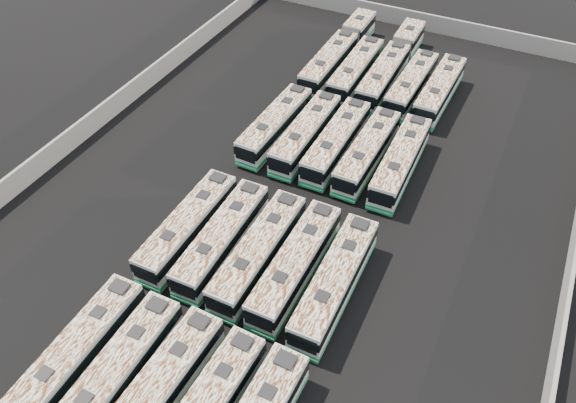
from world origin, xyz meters
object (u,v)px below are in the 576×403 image
(bus_midback_left, at_px, (306,134))
(bus_midback_far_right, at_px, (400,162))
(bus_front_left, at_px, (116,375))
(bus_midfront_center, at_px, (259,253))
(bus_midback_center, at_px, (336,142))
(bus_midfront_left, at_px, (222,239))
(bus_midback_far_left, at_px, (275,125))
(bus_back_right, at_px, (411,85))
(bus_back_far_left, at_px, (339,52))
(bus_midfront_right, at_px, (295,265))
(bus_back_center, at_px, (392,64))
(bus_midfront_far_left, at_px, (188,227))
(bus_front_center, at_px, (157,393))
(bus_front_far_left, at_px, (78,353))
(bus_midfront_far_right, at_px, (335,282))
(bus_back_far_right, at_px, (439,91))
(bus_midback_right, at_px, (367,152))
(bus_back_left, at_px, (355,71))

(bus_midback_left, xyz_separation_m, bus_midback_far_right, (9.33, 0.02, 0.01))
(bus_front_left, distance_m, bus_midfront_center, 13.24)
(bus_front_left, distance_m, bus_midback_center, 28.25)
(bus_midfront_left, height_order, bus_midback_far_left, bus_midfront_left)
(bus_back_right, bearing_deg, bus_midfront_left, -101.64)
(bus_midfront_left, xyz_separation_m, bus_back_far_left, (-3.16, 31.01, 0.02))
(bus_midfront_right, bearing_deg, bus_back_far_left, 106.71)
(bus_midback_far_left, bearing_deg, bus_back_right, 54.67)
(bus_back_center, xyz_separation_m, bus_back_right, (3.22, -3.15, -0.05))
(bus_midfront_far_left, height_order, bus_midfront_right, bus_midfront_right)
(bus_midback_center, bearing_deg, bus_back_far_left, 111.58)
(bus_front_center, bearing_deg, bus_front_far_left, -178.38)
(bus_back_center, bearing_deg, bus_midfront_far_right, -79.44)
(bus_midfront_right, distance_m, bus_midfront_far_right, 3.27)
(bus_midfront_far_left, xyz_separation_m, bus_midfront_far_right, (12.59, 0.05, 0.05))
(bus_midback_far_right, xyz_separation_m, bus_back_center, (-6.26, 16.00, 0.00))
(bus_back_center, bearing_deg, bus_midback_far_right, -69.59)
(bus_midfront_far_left, height_order, bus_midback_center, bus_midback_center)
(bus_midfront_far_left, bearing_deg, bus_midfront_right, 1.24)
(bus_front_far_left, distance_m, bus_midfront_right, 15.92)
(bus_front_left, height_order, bus_front_center, bus_front_center)
(bus_midfront_center, height_order, bus_midfront_far_right, bus_midfront_far_right)
(bus_back_far_right, bearing_deg, bus_back_right, -175.36)
(bus_back_right, bearing_deg, bus_midfront_far_left, -107.44)
(bus_midfront_right, relative_size, bus_back_center, 0.65)
(bus_midfront_left, distance_m, bus_back_far_left, 31.17)
(bus_midback_center, distance_m, bus_back_far_left, 17.02)
(bus_midback_right, relative_size, bus_back_left, 0.98)
(bus_front_far_left, bearing_deg, bus_back_far_left, 89.26)
(bus_midback_far_left, relative_size, bus_back_right, 1.01)
(bus_front_center, bearing_deg, bus_midfront_left, 105.25)
(bus_front_far_left, distance_m, bus_midback_right, 29.38)
(bus_back_right, xyz_separation_m, bus_back_far_right, (3.00, 0.18, 0.03))
(bus_midfront_far_right, distance_m, bus_midback_far_right, 15.14)
(bus_midfront_far_left, relative_size, bus_back_left, 0.99)
(bus_front_center, height_order, bus_midback_left, bus_front_center)
(bus_midfront_right, relative_size, bus_back_right, 1.04)
(bus_front_far_left, relative_size, bus_back_far_left, 0.63)
(bus_midfront_left, bearing_deg, bus_back_far_left, 94.33)
(bus_midback_left, xyz_separation_m, bus_back_right, (6.30, 12.86, -0.04))
(bus_midfront_right, bearing_deg, bus_midfront_far_left, -178.74)
(bus_midback_left, bearing_deg, bus_back_far_right, 54.20)
(bus_midback_center, bearing_deg, bus_front_center, -90.33)
(bus_front_center, relative_size, bus_back_far_right, 1.01)
(bus_midback_far_left, bearing_deg, bus_midback_far_right, 1.49)
(bus_front_center, relative_size, bus_midfront_far_right, 0.98)
(bus_back_far_left, bearing_deg, bus_midback_right, -59.80)
(bus_front_far_left, xyz_separation_m, bus_midback_far_left, (-0.07, 27.78, -0.00))
(bus_midfront_far_left, bearing_deg, bus_back_left, 83.26)
(bus_back_center, bearing_deg, bus_midfront_left, -96.75)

